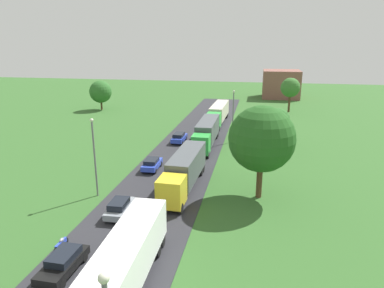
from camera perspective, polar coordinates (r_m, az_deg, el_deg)
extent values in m
cube|color=#2B2B30|center=(33.34, -8.17, -11.53)|extent=(10.00, 140.00, 0.06)
cube|color=white|center=(28.28, -12.45, -17.23)|extent=(0.16, 2.40, 0.01)
cube|color=white|center=(33.13, -8.30, -11.65)|extent=(0.16, 2.40, 0.01)
cube|color=white|center=(39.03, -5.04, -7.05)|extent=(0.16, 2.40, 0.01)
cube|color=white|center=(44.47, -2.93, -4.01)|extent=(0.16, 2.40, 0.01)
cube|color=white|center=(51.31, -0.98, -1.18)|extent=(0.16, 2.40, 0.01)
cube|color=white|center=(57.93, 0.43, 0.88)|extent=(0.16, 2.40, 0.01)
cube|color=white|center=(64.68, 1.56, 2.53)|extent=(0.16, 2.40, 0.01)
cube|color=white|center=(71.75, 2.51, 3.90)|extent=(0.16, 2.40, 0.01)
cube|color=white|center=(77.70, 3.17, 4.86)|extent=(0.16, 2.40, 0.01)
cube|color=white|center=(84.72, 3.83, 5.81)|extent=(0.16, 2.40, 0.01)
cube|color=white|center=(24.08, -10.39, -17.39)|extent=(2.82, 11.07, 2.81)
cube|color=black|center=(25.00, -10.19, -20.45)|extent=(1.21, 10.47, 0.24)
cylinder|color=black|center=(27.36, -5.67, -16.91)|extent=(0.38, 1.01, 1.00)
cylinder|color=black|center=(27.91, -10.03, -16.37)|extent=(0.38, 1.01, 1.00)
cylinder|color=black|center=(28.43, -4.98, -15.49)|extent=(0.38, 1.01, 1.00)
cylinder|color=black|center=(28.96, -9.16, -15.01)|extent=(0.38, 1.01, 1.00)
cube|color=yellow|center=(33.42, -3.38, -7.74)|extent=(2.52, 2.85, 2.68)
cube|color=black|center=(32.06, -4.04, -7.89)|extent=(2.10, 0.16, 1.18)
cube|color=#4C5156|center=(39.08, -0.82, -3.38)|extent=(2.77, 9.53, 2.95)
cube|color=black|center=(39.67, -0.81, -5.66)|extent=(1.16, 9.01, 0.24)
cylinder|color=black|center=(33.15, -1.89, -10.50)|extent=(0.38, 1.01, 1.00)
cylinder|color=black|center=(33.68, -5.41, -10.11)|extent=(0.38, 1.01, 1.00)
cylinder|color=black|center=(42.09, 1.48, -4.48)|extent=(0.38, 1.01, 1.00)
cylinder|color=black|center=(42.51, -1.31, -4.26)|extent=(0.38, 1.01, 1.00)
cylinder|color=black|center=(43.13, 1.76, -3.96)|extent=(0.38, 1.01, 1.00)
cylinder|color=black|center=(43.54, -0.96, -3.75)|extent=(0.38, 1.01, 1.00)
cube|color=green|center=(48.47, 1.48, -0.02)|extent=(2.45, 2.52, 2.60)
cube|color=black|center=(47.21, 1.25, 0.12)|extent=(2.10, 0.11, 1.14)
cube|color=#4C5156|center=(54.76, 2.60, 2.41)|extent=(2.54, 10.23, 2.97)
cube|color=black|center=(55.19, 2.58, 0.72)|extent=(0.93, 9.71, 0.24)
cylinder|color=black|center=(48.12, 2.58, -1.78)|extent=(0.35, 1.00, 1.00)
cylinder|color=black|center=(48.44, 0.12, -1.64)|extent=(0.35, 1.00, 1.00)
cylinder|color=black|center=(58.02, 4.03, 1.37)|extent=(0.35, 1.00, 1.00)
cylinder|color=black|center=(58.29, 1.98, 1.47)|extent=(0.35, 1.00, 1.00)
cylinder|color=black|center=(59.20, 4.17, 1.67)|extent=(0.35, 1.00, 1.00)
cylinder|color=black|center=(59.46, 2.16, 1.77)|extent=(0.35, 1.00, 1.00)
cube|color=green|center=(63.35, 3.57, 3.92)|extent=(2.50, 2.58, 2.70)
cube|color=black|center=(62.09, 3.41, 4.12)|extent=(2.10, 0.15, 1.19)
cube|color=beige|center=(70.47, 4.51, 5.44)|extent=(2.80, 11.67, 2.75)
cube|color=black|center=(70.78, 4.48, 4.19)|extent=(1.19, 11.05, 0.24)
cylinder|color=black|center=(62.90, 4.41, 2.55)|extent=(0.38, 1.01, 1.00)
cylinder|color=black|center=(63.21, 2.52, 2.65)|extent=(0.38, 1.01, 1.00)
cylinder|color=black|center=(74.06, 5.66, 4.62)|extent=(0.38, 1.01, 1.00)
cylinder|color=black|center=(74.32, 4.05, 4.70)|extent=(0.38, 1.01, 1.00)
cylinder|color=black|center=(75.41, 5.79, 4.83)|extent=(0.38, 1.01, 1.00)
cylinder|color=black|center=(75.67, 4.20, 4.91)|extent=(0.38, 1.01, 1.00)
cube|color=black|center=(27.08, -20.42, -18.06)|extent=(1.91, 4.41, 0.61)
cube|color=black|center=(26.92, -20.29, -16.81)|extent=(1.58, 2.48, 0.53)
cylinder|color=black|center=(25.86, -20.54, -20.70)|extent=(0.23, 0.64, 0.64)
cylinder|color=black|center=(26.68, -23.70, -19.83)|extent=(0.23, 0.64, 0.64)
cylinder|color=black|center=(27.91, -17.20, -17.35)|extent=(0.23, 0.64, 0.64)
cylinder|color=black|center=(28.66, -20.19, -16.68)|extent=(0.23, 0.64, 0.64)
cube|color=#8C939E|center=(33.51, -11.74, -10.33)|extent=(1.92, 4.19, 0.59)
cube|color=black|center=(33.08, -11.92, -9.57)|extent=(1.56, 2.37, 0.59)
cylinder|color=black|center=(35.07, -12.13, -9.63)|extent=(0.25, 0.65, 0.64)
cylinder|color=black|center=(34.59, -9.70, -9.88)|extent=(0.25, 0.65, 0.64)
cylinder|color=black|center=(32.76, -13.84, -11.71)|extent=(0.25, 0.65, 0.64)
cylinder|color=black|center=(32.24, -11.24, -12.02)|extent=(0.25, 0.65, 0.64)
cube|color=blue|center=(44.19, -6.58, -3.36)|extent=(1.86, 4.06, 0.63)
cube|color=black|center=(43.83, -6.67, -2.76)|extent=(1.54, 2.28, 0.48)
cylinder|color=black|center=(45.75, -7.04, -3.11)|extent=(0.23, 0.64, 0.64)
cylinder|color=black|center=(45.34, -5.13, -3.23)|extent=(0.23, 0.64, 0.64)
cylinder|color=black|center=(43.30, -8.06, -4.29)|extent=(0.23, 0.64, 0.64)
cylinder|color=black|center=(42.86, -6.05, -4.43)|extent=(0.23, 0.64, 0.64)
cube|color=blue|center=(55.82, -2.12, 0.96)|extent=(1.89, 4.29, 0.66)
cube|color=black|center=(55.47, -2.18, 1.50)|extent=(1.56, 2.42, 0.54)
cylinder|color=black|center=(57.45, -2.52, 1.06)|extent=(0.24, 0.65, 0.64)
cylinder|color=black|center=(57.08, -0.99, 0.97)|extent=(0.24, 0.65, 0.64)
cylinder|color=black|center=(54.77, -3.29, 0.28)|extent=(0.24, 0.65, 0.64)
cylinder|color=black|center=(54.38, -1.68, 0.18)|extent=(0.24, 0.65, 0.64)
cylinder|color=black|center=(30.24, -20.02, -14.81)|extent=(0.12, 0.64, 0.64)
cylinder|color=black|center=(29.31, -21.34, -16.02)|extent=(0.14, 0.64, 0.64)
cube|color=blue|center=(29.66, -20.71, -15.04)|extent=(0.20, 1.40, 0.36)
ellipsoid|color=#8C939E|center=(29.65, -20.61, -14.52)|extent=(0.28, 0.52, 0.28)
sphere|color=silver|center=(11.30, -14.27, -20.54)|extent=(0.36, 0.36, 0.36)
cylinder|color=slate|center=(36.90, -15.64, -2.48)|extent=(0.18, 0.18, 8.00)
sphere|color=silver|center=(35.83, -16.15, 3.77)|extent=(0.36, 0.36, 0.36)
cylinder|color=slate|center=(55.50, 6.73, 4.30)|extent=(0.18, 0.18, 8.08)
sphere|color=silver|center=(54.79, 6.87, 8.55)|extent=(0.36, 0.36, 0.36)
cylinder|color=#513823|center=(86.03, -14.62, 6.23)|extent=(0.44, 0.44, 2.35)
sphere|color=#2D6628|center=(85.56, -14.77, 8.29)|extent=(5.19, 5.19, 5.19)
cylinder|color=#513823|center=(55.00, 13.67, 1.00)|extent=(0.48, 0.48, 2.80)
sphere|color=#2D6628|center=(54.36, 13.87, 3.82)|extent=(3.66, 3.66, 3.66)
cylinder|color=#513823|center=(36.66, 10.98, -5.81)|extent=(0.60, 0.60, 3.77)
sphere|color=#23561E|center=(35.26, 11.37, 0.83)|extent=(6.71, 6.71, 6.71)
cylinder|color=#513823|center=(83.50, 15.64, 6.43)|extent=(0.49, 0.49, 3.98)
sphere|color=#38702D|center=(82.99, 15.83, 8.90)|extent=(4.39, 4.39, 4.39)
cube|color=brown|center=(104.90, 14.38, 9.50)|extent=(10.32, 10.25, 7.81)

